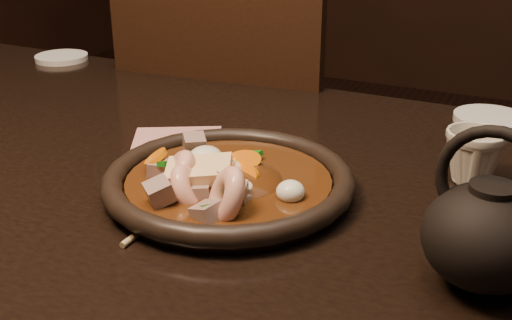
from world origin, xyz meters
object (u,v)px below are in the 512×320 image
at_px(plate, 229,182).
at_px(teapot, 487,232).
at_px(chair, 242,154).
at_px(table, 177,221).
at_px(tea_cup, 474,155).

height_order(plate, teapot, teapot).
bearing_deg(chair, table, 104.03).
bearing_deg(table, tea_cup, 21.21).
xyz_separation_m(plate, tea_cup, (0.27, 0.17, 0.02)).
bearing_deg(chair, plate, 111.73).
bearing_deg(teapot, table, 177.76).
xyz_separation_m(table, teapot, (0.41, -0.10, 0.14)).
relative_size(plate, teapot, 1.95).
xyz_separation_m(table, chair, (-0.18, 0.55, -0.14)).
distance_m(tea_cup, teapot, 0.24).
relative_size(tea_cup, teapot, 0.48).
xyz_separation_m(table, tea_cup, (0.37, 0.14, 0.11)).
height_order(tea_cup, teapot, teapot).
height_order(table, teapot, teapot).
bearing_deg(tea_cup, chair, 143.40).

